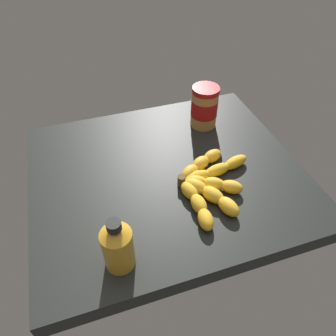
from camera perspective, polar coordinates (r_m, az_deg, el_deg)
ground_plane at (r=90.02cm, az=-0.23°, el=-1.61°), size 73.79×64.07×4.76cm
banana_bunch at (r=83.37cm, az=7.23°, el=-2.64°), size 22.66×26.19×3.71cm
peanut_butter_jar at (r=102.11cm, az=6.54°, el=10.86°), size 8.41×8.41×13.46cm
honey_bottle at (r=66.43cm, az=-9.03°, el=-13.63°), size 6.52×6.52×13.86cm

